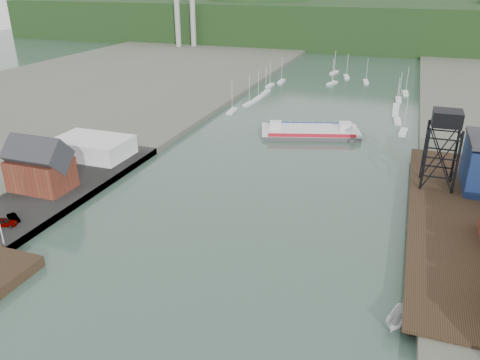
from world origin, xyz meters
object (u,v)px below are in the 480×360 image
Objects in this scene: harbor_building at (40,169)px; lift_tower at (446,123)px; motorboat at (397,320)px; car_west_a at (4,222)px; chain_ferry at (310,132)px.

lift_tower is (77.00, 28.00, 9.56)m from harbor_building.
harbor_building is at bearing -176.45° from motorboat.
harbor_building is 0.76× the size of lift_tower.
harbor_building is 73.62m from motorboat.
lift_tower reaches higher than car_west_a.
car_west_a is at bearing -149.20° from lift_tower.
lift_tower is 47.64m from motorboat.
chain_ferry is 6.73× the size of car_west_a.
lift_tower is 85.49m from car_west_a.
lift_tower reaches higher than motorboat.
car_west_a reaches higher than motorboat.
harbor_building reaches higher than car_west_a.
chain_ferry reaches higher than motorboat.
lift_tower is 0.54× the size of chain_ferry.
harbor_building is at bearing -144.13° from chain_ferry.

